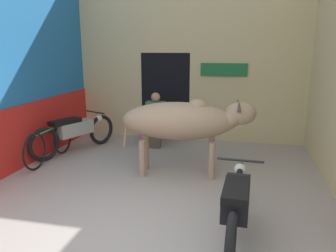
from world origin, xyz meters
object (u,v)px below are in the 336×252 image
motorcycle_far (75,131)px  bicycle (50,143)px  motorcycle_near (236,202)px  plastic_stool (144,134)px  cow (184,121)px  shopkeeper_seated (155,119)px

motorcycle_far → bicycle: size_ratio=1.20×
motorcycle_near → plastic_stool: size_ratio=4.78×
cow → motorcycle_near: 2.08m
motorcycle_near → plastic_stool: (-2.09, 3.35, -0.21)m
cow → bicycle: size_ratio=1.38×
shopkeeper_seated → plastic_stool: (-0.28, 0.08, -0.39)m
motorcycle_far → plastic_stool: motorcycle_far is taller
shopkeeper_seated → bicycle: bearing=-141.6°
motorcycle_near → plastic_stool: 3.96m
motorcycle_near → motorcycle_far: size_ratio=1.05×
plastic_stool → shopkeeper_seated: bearing=-15.5°
bicycle → shopkeeper_seated: 2.23m
motorcycle_near → plastic_stool: motorcycle_near is taller
cow → bicycle: 2.68m
cow → plastic_stool: bearing=126.8°
shopkeeper_seated → motorcycle_near: bearing=-61.1°
motorcycle_near → bicycle: 4.02m
motorcycle_near → motorcycle_far: motorcycle_far is taller
bicycle → plastic_stool: bearing=45.0°
cow → motorcycle_far: 2.56m
bicycle → shopkeeper_seated: shopkeeper_seated is taller
cow → plastic_stool: cow is taller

